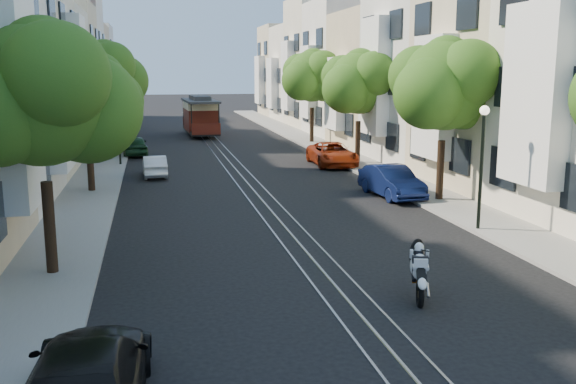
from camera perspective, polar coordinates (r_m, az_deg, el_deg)
ground at (r=43.99m, az=-6.08°, el=3.69°), size 200.00×200.00×0.00m
sidewalk_east at (r=45.29m, az=3.10°, el=4.02°), size 2.50×80.00×0.12m
sidewalk_west at (r=43.85m, az=-15.56°, el=3.41°), size 2.50×80.00×0.12m
rail_left at (r=43.94m, az=-6.80°, el=3.68°), size 0.06×80.00×0.02m
rail_slot at (r=43.99m, az=-6.08°, el=3.71°), size 0.06×80.00×0.02m
rail_right at (r=44.05m, az=-5.37°, el=3.73°), size 0.06×80.00×0.02m
lane_line at (r=43.99m, az=-6.08°, el=3.70°), size 0.08×80.00×0.01m
townhouses_east at (r=46.30m, az=8.82°, el=10.42°), size 7.75×72.00×12.00m
townhouses_west at (r=43.97m, az=-22.01°, el=9.61°), size 7.75×72.00×11.76m
tree_e_b at (r=27.06m, az=13.83°, el=9.03°), size 4.93×4.08×6.68m
tree_e_c at (r=37.29m, az=6.42°, el=9.49°), size 4.84×3.99×6.52m
tree_e_d at (r=47.85m, az=2.24°, el=10.17°), size 5.01×4.16×6.85m
tree_w_a at (r=17.62m, az=-20.97°, el=7.81°), size 4.93×4.08×6.68m
tree_w_b at (r=29.54m, az=-17.38°, el=8.33°), size 4.72×3.87×6.27m
tree_w_c at (r=40.49m, az=-16.02°, el=9.92°), size 5.13×4.28×7.09m
tree_w_d at (r=51.48m, az=-15.17°, el=9.55°), size 4.84×3.99×6.52m
lamp_east at (r=22.34m, az=16.90°, el=3.69°), size 0.32×0.32×4.16m
lamp_west at (r=37.56m, az=-14.86°, el=6.53°), size 0.32×0.32×4.16m
sportbike_rider at (r=15.81m, az=11.57°, el=-6.61°), size 0.87×1.77×1.37m
cable_car at (r=54.14m, az=-7.81°, el=6.88°), size 2.72×7.89×3.00m
parked_car_e_mid at (r=28.08m, az=9.18°, el=0.94°), size 1.80×4.24×1.36m
parked_car_e_far at (r=36.88m, az=3.95°, el=3.39°), size 2.30×4.82×1.33m
parked_car_w_near at (r=10.95m, az=-17.47°, el=-15.56°), size 2.07×4.73×1.35m
parked_car_w_mid at (r=33.78m, az=-11.77°, el=2.28°), size 1.28×3.33×1.08m
parked_car_w_far at (r=42.29m, az=-13.48°, el=4.05°), size 1.86×3.92×1.30m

